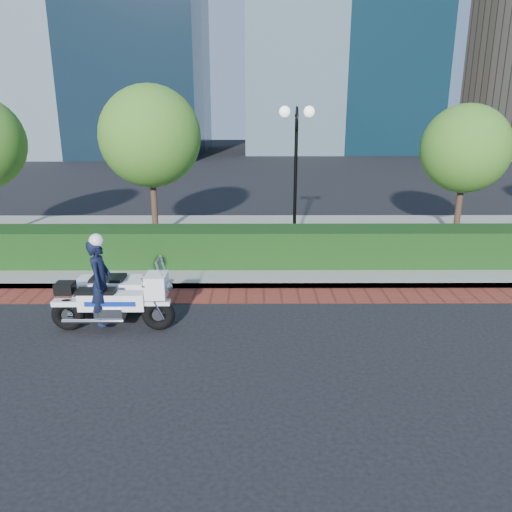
{
  "coord_description": "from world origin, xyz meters",
  "views": [
    {
      "loc": [
        -0.23,
        -9.63,
        4.34
      ],
      "look_at": [
        -0.19,
        1.49,
        1.0
      ],
      "focal_mm": 35.0,
      "sensor_mm": 36.0,
      "label": 1
    }
  ],
  "objects_px": {
    "tree_b": "(150,136)",
    "police_motorcycle": "(111,292)",
    "tree_c": "(465,149)",
    "lamppost": "(296,156)"
  },
  "relations": [
    {
      "from": "tree_b",
      "to": "tree_c",
      "type": "xyz_separation_m",
      "value": [
        10.0,
        -0.0,
        -0.39
      ]
    },
    {
      "from": "lamppost",
      "to": "tree_b",
      "type": "distance_m",
      "value": 4.71
    },
    {
      "from": "lamppost",
      "to": "tree_c",
      "type": "height_order",
      "value": "tree_c"
    },
    {
      "from": "police_motorcycle",
      "to": "tree_b",
      "type": "bearing_deg",
      "value": 92.69
    },
    {
      "from": "tree_b",
      "to": "police_motorcycle",
      "type": "bearing_deg",
      "value": -87.06
    },
    {
      "from": "tree_b",
      "to": "tree_c",
      "type": "height_order",
      "value": "tree_b"
    },
    {
      "from": "tree_c",
      "to": "tree_b",
      "type": "bearing_deg",
      "value": 180.0
    },
    {
      "from": "tree_c",
      "to": "police_motorcycle",
      "type": "relative_size",
      "value": 1.74
    },
    {
      "from": "lamppost",
      "to": "police_motorcycle",
      "type": "distance_m",
      "value": 7.05
    },
    {
      "from": "tree_b",
      "to": "police_motorcycle",
      "type": "xyz_separation_m",
      "value": [
        0.33,
        -6.51,
        -2.75
      ]
    }
  ]
}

